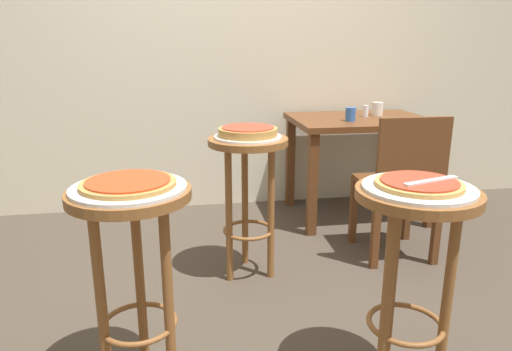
{
  "coord_description": "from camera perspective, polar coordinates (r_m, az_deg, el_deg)",
  "views": [
    {
      "loc": [
        -0.39,
        -1.9,
        1.22
      ],
      "look_at": [
        -0.07,
        -0.01,
        0.68
      ],
      "focal_mm": 32.9,
      "sensor_mm": 36.0,
      "label": 1
    }
  ],
  "objects": [
    {
      "name": "ground_plane",
      "position": [
        2.29,
        1.79,
        -16.47
      ],
      "size": [
        6.0,
        6.0,
        0.0
      ],
      "primitive_type": "plane",
      "color": "#42382D"
    },
    {
      "name": "back_wall",
      "position": [
        3.58,
        -3.46,
        20.21
      ],
      "size": [
        6.0,
        0.1,
        3.0
      ],
      "primitive_type": "cube",
      "color": "beige",
      "rests_on": "ground_plane"
    },
    {
      "name": "stool_foreground",
      "position": [
        1.7,
        18.56,
        -7.88
      ],
      "size": [
        0.41,
        0.41,
        0.76
      ],
      "color": "brown",
      "rests_on": "ground_plane"
    },
    {
      "name": "serving_plate_foreground",
      "position": [
        1.63,
        19.16,
        -1.45
      ],
      "size": [
        0.37,
        0.37,
        0.01
      ],
      "primitive_type": "cylinder",
      "color": "silver",
      "rests_on": "stool_foreground"
    },
    {
      "name": "pizza_foreground",
      "position": [
        1.63,
        19.21,
        -0.92
      ],
      "size": [
        0.29,
        0.29,
        0.02
      ],
      "color": "tan",
      "rests_on": "serving_plate_foreground"
    },
    {
      "name": "stool_middle",
      "position": [
        1.67,
        -14.74,
        -7.98
      ],
      "size": [
        0.41,
        0.41,
        0.76
      ],
      "color": "brown",
      "rests_on": "ground_plane"
    },
    {
      "name": "serving_plate_middle",
      "position": [
        1.6,
        -15.24,
        -1.45
      ],
      "size": [
        0.38,
        0.38,
        0.01
      ],
      "primitive_type": "cylinder",
      "color": "silver",
      "rests_on": "stool_middle"
    },
    {
      "name": "pizza_middle",
      "position": [
        1.6,
        -15.28,
        -0.9
      ],
      "size": [
        0.31,
        0.31,
        0.02
      ],
      "color": "#B78442",
      "rests_on": "serving_plate_middle"
    },
    {
      "name": "stool_leftside",
      "position": [
        2.44,
        -0.96,
        0.13
      ],
      "size": [
        0.41,
        0.41,
        0.76
      ],
      "color": "brown",
      "rests_on": "ground_plane"
    },
    {
      "name": "serving_plate_leftside",
      "position": [
        2.39,
        -0.99,
        4.72
      ],
      "size": [
        0.34,
        0.34,
        0.01
      ],
      "primitive_type": "cylinder",
      "color": "silver",
      "rests_on": "stool_leftside"
    },
    {
      "name": "pizza_leftside",
      "position": [
        2.39,
        -0.99,
        5.39
      ],
      "size": [
        0.3,
        0.3,
        0.05
      ],
      "color": "#B78442",
      "rests_on": "serving_plate_leftside"
    },
    {
      "name": "dining_table",
      "position": [
        3.4,
        12.46,
        4.93
      ],
      "size": [
        0.95,
        0.71,
        0.72
      ],
      "color": "#5B3319",
      "rests_on": "ground_plane"
    },
    {
      "name": "cup_near_edge",
      "position": [
        3.21,
        11.42,
        7.32
      ],
      "size": [
        0.07,
        0.07,
        0.09
      ],
      "primitive_type": "cylinder",
      "color": "#3360B2",
      "rests_on": "dining_table"
    },
    {
      "name": "cup_far_edge",
      "position": [
        3.51,
        14.55,
        7.85
      ],
      "size": [
        0.08,
        0.08,
        0.09
      ],
      "primitive_type": "cylinder",
      "color": "silver",
      "rests_on": "dining_table"
    },
    {
      "name": "condiment_shaker",
      "position": [
        3.42,
        13.18,
        7.63
      ],
      "size": [
        0.04,
        0.04,
        0.08
      ],
      "primitive_type": "cylinder",
      "color": "white",
      "rests_on": "dining_table"
    },
    {
      "name": "wooden_chair",
      "position": [
        2.78,
        17.24,
        -0.7
      ],
      "size": [
        0.41,
        0.41,
        0.85
      ],
      "color": "#5B3319",
      "rests_on": "ground_plane"
    },
    {
      "name": "pizza_server_knife",
      "position": [
        1.62,
        20.52,
        -0.59
      ],
      "size": [
        0.22,
        0.09,
        0.01
      ],
      "primitive_type": "cube",
      "rotation": [
        0.0,
        0.0,
        0.29
      ],
      "color": "silver",
      "rests_on": "pizza_foreground"
    }
  ]
}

